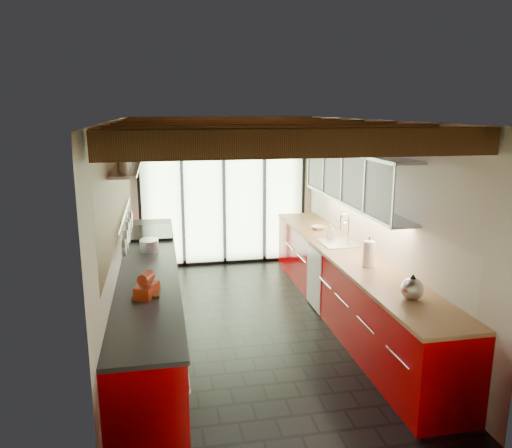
# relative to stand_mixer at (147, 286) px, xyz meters

# --- Properties ---
(ground) EXTENTS (5.50, 5.50, 0.00)m
(ground) POSITION_rel_stand_mixer_xyz_m (1.27, 1.11, -1.02)
(ground) COLOR black
(ground) RESTS_ON ground
(room_shell) EXTENTS (5.50, 5.50, 5.50)m
(room_shell) POSITION_rel_stand_mixer_xyz_m (1.27, 1.11, 0.63)
(room_shell) COLOR silver
(room_shell) RESTS_ON ground
(ceiling_beams) EXTENTS (3.14, 5.06, 4.90)m
(ceiling_beams) POSITION_rel_stand_mixer_xyz_m (1.27, 1.49, 1.44)
(ceiling_beams) COLOR #593316
(ceiling_beams) RESTS_ON ground
(glass_door) EXTENTS (2.95, 0.10, 2.90)m
(glass_door) POSITION_rel_stand_mixer_xyz_m (1.27, 3.80, 0.64)
(glass_door) COLOR #C6EAAD
(glass_door) RESTS_ON ground
(left_counter) EXTENTS (0.68, 5.00, 0.92)m
(left_counter) POSITION_rel_stand_mixer_xyz_m (-0.01, 1.11, -0.56)
(left_counter) COLOR #B10002
(left_counter) RESTS_ON ground
(range_stove) EXTENTS (0.66, 0.90, 0.97)m
(range_stove) POSITION_rel_stand_mixer_xyz_m (-0.01, 2.56, -0.55)
(range_stove) COLOR silver
(range_stove) RESTS_ON ground
(right_counter) EXTENTS (0.68, 5.00, 0.92)m
(right_counter) POSITION_rel_stand_mixer_xyz_m (2.54, 1.11, -0.56)
(right_counter) COLOR #B10002
(right_counter) RESTS_ON ground
(sink_assembly) EXTENTS (0.45, 0.52, 0.43)m
(sink_assembly) POSITION_rel_stand_mixer_xyz_m (2.56, 1.51, -0.06)
(sink_assembly) COLOR silver
(sink_assembly) RESTS_ON right_counter
(upper_cabinets_right) EXTENTS (0.34, 3.00, 3.00)m
(upper_cabinets_right) POSITION_rel_stand_mixer_xyz_m (2.70, 1.41, 0.83)
(upper_cabinets_right) COLOR silver
(upper_cabinets_right) RESTS_ON ground
(left_wall_fixtures) EXTENTS (0.28, 2.60, 0.96)m
(left_wall_fixtures) POSITION_rel_stand_mixer_xyz_m (-0.20, 1.29, 0.82)
(left_wall_fixtures) COLOR silver
(left_wall_fixtures) RESTS_ON ground
(stand_mixer) EXTENTS (0.26, 0.32, 0.26)m
(stand_mixer) POSITION_rel_stand_mixer_xyz_m (0.00, 0.00, 0.00)
(stand_mixer) COLOR #AD2D0D
(stand_mixer) RESTS_ON left_counter
(pot_large) EXTENTS (0.26, 0.26, 0.15)m
(pot_large) POSITION_rel_stand_mixer_xyz_m (0.00, 1.62, -0.03)
(pot_large) COLOR silver
(pot_large) RESTS_ON left_counter
(pot_small) EXTENTS (0.28, 0.28, 0.09)m
(pot_small) POSITION_rel_stand_mixer_xyz_m (0.00, 1.90, -0.05)
(pot_small) COLOR silver
(pot_small) RESTS_ON left_counter
(cutting_board) EXTENTS (0.28, 0.38, 0.03)m
(cutting_board) POSITION_rel_stand_mixer_xyz_m (0.00, 0.09, -0.09)
(cutting_board) COLOR brown
(cutting_board) RESTS_ON left_counter
(kettle) EXTENTS (0.27, 0.30, 0.27)m
(kettle) POSITION_rel_stand_mixer_xyz_m (2.54, -0.57, 0.02)
(kettle) COLOR silver
(kettle) RESTS_ON right_counter
(paper_towel) EXTENTS (0.15, 0.15, 0.36)m
(paper_towel) POSITION_rel_stand_mixer_xyz_m (2.54, 0.48, 0.05)
(paper_towel) COLOR white
(paper_towel) RESTS_ON right_counter
(soap_bottle) EXTENTS (0.11, 0.11, 0.21)m
(soap_bottle) POSITION_rel_stand_mixer_xyz_m (2.54, 1.80, 0.00)
(soap_bottle) COLOR silver
(soap_bottle) RESTS_ON right_counter
(bowl) EXTENTS (0.27, 0.27, 0.05)m
(bowl) POSITION_rel_stand_mixer_xyz_m (2.54, 2.37, -0.08)
(bowl) COLOR silver
(bowl) RESTS_ON right_counter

